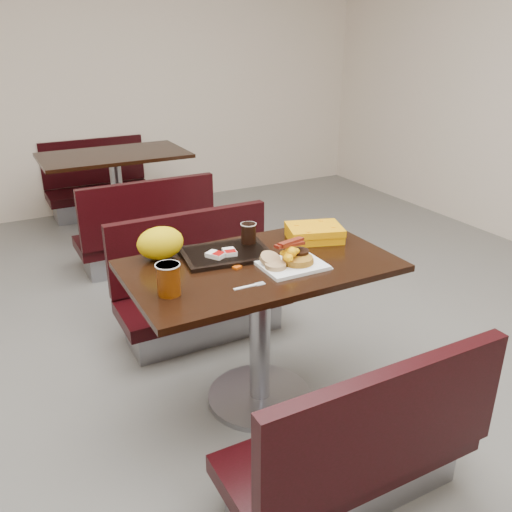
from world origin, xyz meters
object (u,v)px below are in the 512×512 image
hashbrown_sleeve_left (216,255)px  clamshell (314,233)px  knife (319,262)px  paper_bag (160,243)px  bench_near_n (203,282)px  platter (292,265)px  bench_far_n (99,180)px  tray (226,254)px  pancake_stack (298,259)px  bench_far_s (142,222)px  fork (245,287)px  table_near (260,335)px  coffee_cup_near (168,279)px  bench_near_s (349,424)px  table_far (118,196)px  hashbrown_sleeve_right (230,252)px  coffee_cup_far (248,233)px

hashbrown_sleeve_left → clamshell: bearing=-30.2°
knife → paper_bag: (-0.62, 0.38, 0.07)m
bench_near_n → platter: 0.90m
bench_far_n → tray: bearing=-91.8°
pancake_stack → knife: 0.11m
bench_far_s → clamshell: bearing=-77.9°
clamshell → hashbrown_sleeve_left: bearing=-160.4°
bench_far_s → fork: fork is taller
table_near → coffee_cup_near: bearing=-167.5°
bench_near_s → platter: size_ratio=3.62×
fork → clamshell: (0.55, 0.32, 0.03)m
bench_near_s → hashbrown_sleeve_left: size_ratio=12.54×
table_far → bench_far_s: (0.00, -0.70, -0.02)m
coffee_cup_near → knife: size_ratio=0.68×
bench_far_s → paper_bag: (-0.38, -1.64, 0.47)m
platter → coffee_cup_near: coffee_cup_near is taller
bench_far_n → paper_bag: size_ratio=4.60×
fork → tray: (0.07, 0.34, 0.01)m
table_near → bench_far_s: (0.00, 1.90, -0.02)m
bench_far_n → knife: size_ratio=5.22×
coffee_cup_near → hashbrown_sleeve_right: bearing=30.9°
table_far → table_near: bearing=-90.0°
bench_near_n → hashbrown_sleeve_right: hashbrown_sleeve_right is taller
bench_far_s → pancake_stack: (0.13, -2.01, 0.42)m
table_near → coffee_cup_near: 0.65m
pancake_stack → bench_near_s: bearing=-102.7°
bench_near_n → clamshell: (0.38, -0.57, 0.43)m
table_near → platter: 0.41m
table_far → coffee_cup_near: (-0.47, -2.70, 0.44)m
table_near → coffee_cup_far: size_ratio=12.27×
table_near → fork: (-0.17, -0.19, 0.38)m
hashbrown_sleeve_right → paper_bag: paper_bag is taller
pancake_stack → hashbrown_sleeve_left: size_ratio=1.78×
coffee_cup_near → fork: 0.31m
table_far → bench_far_n: table_far is taller
tray → bench_near_s: bearing=-75.6°
table_near → knife: (0.24, -0.12, 0.38)m
table_near → pancake_stack: size_ratio=8.47×
bench_far_n → table_near: bearing=-90.0°
platter → coffee_cup_near: 0.57m
pancake_stack → hashbrown_sleeve_right: pancake_stack is taller
bench_near_n → table_far: bearing=90.0°
clamshell → paper_bag: bearing=-171.7°
table_far → hashbrown_sleeve_right: hashbrown_sleeve_right is taller
bench_far_s → clamshell: clamshell is taller
tray → bench_far_n: bearing=96.0°
table_near → bench_far_s: table_near is taller
bench_far_s → platter: 2.05m
table_near → hashbrown_sleeve_right: 0.43m
coffee_cup_near → paper_bag: size_ratio=0.60×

